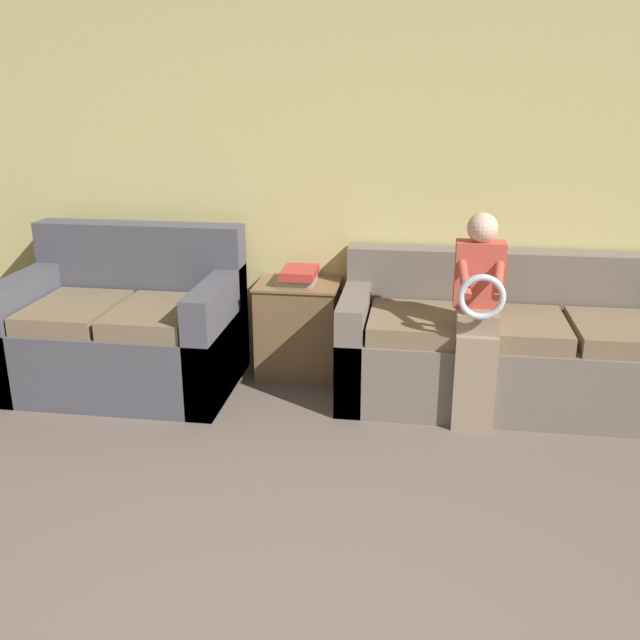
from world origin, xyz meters
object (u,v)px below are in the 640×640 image
Objects in this scene: couch_side at (127,332)px; side_shelf at (298,328)px; couch_main at (512,348)px; book_stack at (298,276)px; child_left_seated at (478,310)px.

couch_side is 2.20× the size of side_shelf.
couch_main is 1.50× the size of couch_side.
couch_side is 4.67× the size of book_stack.
couch_main is at bearing -7.71° from side_shelf.
couch_side is (-2.42, -0.13, 0.03)m from couch_main.
couch_side reaches higher than couch_main.
side_shelf is 2.12× the size of book_stack.
couch_main is 0.55m from child_left_seated.
couch_main reaches higher than side_shelf.
couch_main reaches higher than book_stack.
couch_main is 7.02× the size of book_stack.
couch_side is at bearing -163.48° from book_stack.
couch_side is at bearing -176.97° from couch_main.
couch_main is 1.42m from book_stack.
child_left_seated reaches higher than book_stack.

